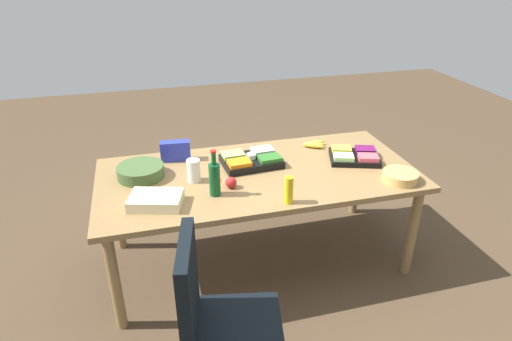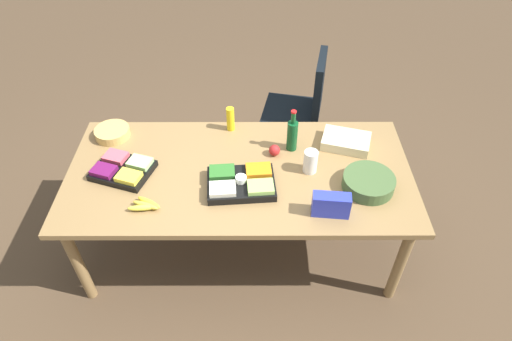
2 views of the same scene
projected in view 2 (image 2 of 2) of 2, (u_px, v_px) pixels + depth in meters
ground_plane at (242, 243)px, 3.39m from camera, size 10.00×10.00×0.00m
conference_table at (240, 179)px, 2.91m from camera, size 2.25×1.06×0.76m
office_chair at (297, 119)px, 3.91m from camera, size 0.57×0.57×1.01m
apple_red at (274, 150)px, 2.96m from camera, size 0.08×0.08×0.08m
sheet_cake at (346, 141)px, 3.03m from camera, size 0.37×0.30×0.07m
chip_bag_blue at (331, 205)px, 2.55m from camera, size 0.23×0.10×0.15m
salad_bowl at (368, 182)px, 2.73m from camera, size 0.37×0.37×0.09m
veggie_tray at (241, 183)px, 2.74m from camera, size 0.44×0.33×0.09m
mustard_bottle at (230, 119)px, 3.13m from camera, size 0.06×0.06×0.18m
chip_bowl at (112, 133)px, 3.11m from camera, size 0.27×0.27×0.06m
fruit_platter at (123, 169)px, 2.83m from camera, size 0.43×0.38×0.07m
mayo_jar at (310, 162)px, 2.81m from camera, size 0.11×0.11×0.16m
banana_bunch at (145, 205)px, 2.61m from camera, size 0.20×0.13×0.04m
wine_bottle at (292, 135)px, 2.95m from camera, size 0.08×0.08×0.31m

